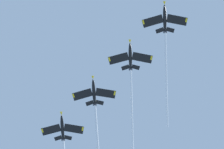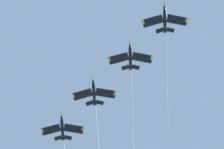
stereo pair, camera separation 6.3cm
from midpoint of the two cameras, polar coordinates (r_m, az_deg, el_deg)
The scene contains 3 objects.
jet_lead at distance 169.85m, azimuth 8.04°, elevation 4.18°, with size 44.25×37.18×16.74m.
jet_second at distance 171.35m, azimuth 2.87°, elevation -0.81°, with size 41.19×35.56×16.26m.
jet_third at distance 175.96m, azimuth -2.38°, elevation -7.38°, with size 46.13×37.69×17.56m.
Camera 1 is at (-51.49, -3.17, 1.69)m, focal length 60.87 mm.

